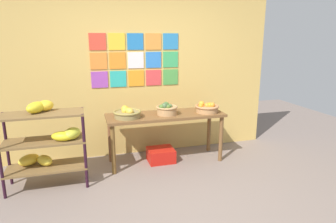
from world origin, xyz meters
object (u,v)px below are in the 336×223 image
Objects in this scene: display_table at (166,120)px; fruit_basket_back_right at (207,108)px; banana_shelf_unit at (47,139)px; fruit_basket_right at (167,109)px; fruit_basket_back_left at (127,113)px; produce_crate_under_table at (161,155)px.

display_table is 0.65m from fruit_basket_back_right.
banana_shelf_unit reaches higher than fruit_basket_right.
display_table is 5.51× the size of fruit_basket_right.
fruit_basket_right is 0.62m from fruit_basket_back_right.
banana_shelf_unit reaches higher than display_table.
fruit_basket_back_left is 1.25× the size of fruit_basket_right.
fruit_basket_back_right is at bearing -1.27° from fruit_basket_back_left.
fruit_basket_back_left reaches higher than display_table.
fruit_basket_back_right is at bearing 6.26° from banana_shelf_unit.
produce_crate_under_table is at bearing 145.22° from fruit_basket_right.
display_table is 0.59m from fruit_basket_back_left.
banana_shelf_unit is at bearing -168.93° from display_table.
banana_shelf_unit is at bearing -173.74° from fruit_basket_back_right.
display_table is 0.55m from produce_crate_under_table.
banana_shelf_unit is at bearing -167.84° from produce_crate_under_table.
display_table is 4.42× the size of fruit_basket_back_left.
fruit_basket_back_left is at bearing 14.58° from banana_shelf_unit.
produce_crate_under_table is (-0.70, 0.09, -0.71)m from fruit_basket_back_right.
fruit_basket_right is (0.57, 0.01, 0.02)m from fruit_basket_back_left.
produce_crate_under_table is at bearing 6.90° from fruit_basket_back_left.
fruit_basket_right reaches higher than display_table.
fruit_basket_right reaches higher than produce_crate_under_table.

